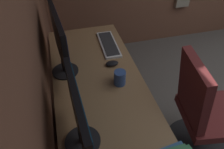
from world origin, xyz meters
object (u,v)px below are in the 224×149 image
office_chair (201,116)px  monitor_primary (60,42)px  drawer_pedestal (104,141)px  coffee_mug (120,78)px  monitor_secondary (79,116)px  keyboard_main (109,44)px  mouse_main (112,63)px

office_chair → monitor_primary: bearing=63.6°
drawer_pedestal → coffee_mug: bearing=-40.5°
drawer_pedestal → monitor_secondary: (-0.21, 0.16, 0.61)m
monitor_secondary → coffee_mug: size_ratio=4.34×
monitor_secondary → coffee_mug: 0.55m
monitor_primary → keyboard_main: size_ratio=1.27×
drawer_pedestal → coffee_mug: (0.20, -0.17, 0.44)m
drawer_pedestal → monitor_primary: (0.43, 0.20, 0.65)m
office_chair → drawer_pedestal: bearing=86.3°
drawer_pedestal → keyboard_main: 0.83m
coffee_mug → office_chair: 0.72m
monitor_primary → monitor_secondary: bearing=-176.8°
monitor_primary → coffee_mug: size_ratio=4.31×
monitor_primary → keyboard_main: 0.55m
monitor_secondary → mouse_main: bearing=-27.9°
office_chair → monitor_secondary: bearing=99.7°
keyboard_main → coffee_mug: coffee_mug is taller
monitor_secondary → office_chair: monitor_secondary is taller
monitor_primary → keyboard_main: bearing=-56.2°
monitor_secondary → mouse_main: (0.62, -0.33, -0.21)m
monitor_secondary → drawer_pedestal: bearing=-37.5°
mouse_main → office_chair: office_chair is taller
monitor_secondary → keyboard_main: monitor_secondary is taller
drawer_pedestal → monitor_secondary: bearing=142.5°
keyboard_main → coffee_mug: bearing=175.1°
drawer_pedestal → office_chair: office_chair is taller
drawer_pedestal → monitor_secondary: monitor_secondary is taller
monitor_secondary → office_chair: 1.06m
drawer_pedestal → keyboard_main: keyboard_main is taller
mouse_main → office_chair: 0.81m
monitor_secondary → keyboard_main: bearing=-22.3°
monitor_primary → drawer_pedestal: bearing=-155.5°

